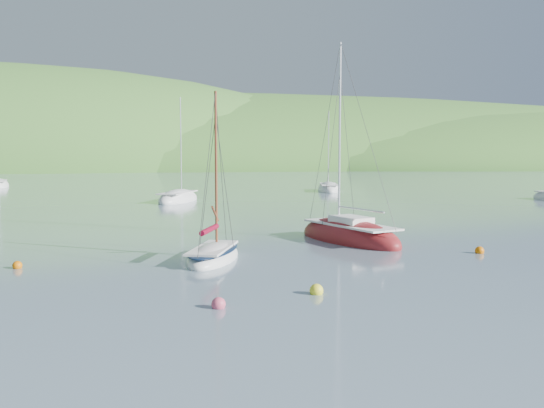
{
  "coord_description": "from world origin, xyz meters",
  "views": [
    {
      "loc": [
        -2.4,
        -18.88,
        5.02
      ],
      "look_at": [
        1.31,
        8.0,
        2.58
      ],
      "focal_mm": 40.0,
      "sensor_mm": 36.0,
      "label": 1
    }
  ],
  "objects": [
    {
      "name": "distant_sloop_a",
      "position": [
        -3.43,
        40.25,
        0.19
      ],
      "size": [
        5.17,
        8.16,
        10.99
      ],
      "rotation": [
        0.0,
        0.0,
        -0.35
      ],
      "color": "white",
      "rests_on": "ground"
    },
    {
      "name": "daysailer_white",
      "position": [
        -1.33,
        8.49,
        0.2
      ],
      "size": [
        3.43,
        5.7,
        8.25
      ],
      "rotation": [
        0.0,
        0.0,
        -0.29
      ],
      "color": "white",
      "rests_on": "ground"
    },
    {
      "name": "shoreline_hills",
      "position": [
        -9.66,
        172.42,
        0.0
      ],
      "size": [
        690.0,
        135.0,
        56.0
      ],
      "color": "#3D712B",
      "rests_on": "ground"
    },
    {
      "name": "mooring_buoys",
      "position": [
        1.13,
        3.83,
        0.12
      ],
      "size": [
        21.63,
        8.93,
        0.48
      ],
      "color": "yellow",
      "rests_on": "ground"
    },
    {
      "name": "sloop_red",
      "position": [
        6.31,
        13.21,
        0.22
      ],
      "size": [
        5.59,
        8.44,
        11.83
      ],
      "rotation": [
        0.0,
        0.0,
        0.39
      ],
      "color": "maroon",
      "rests_on": "ground"
    },
    {
      "name": "ground",
      "position": [
        0.0,
        0.0,
        0.0
      ],
      "size": [
        700.0,
        700.0,
        0.0
      ],
      "primitive_type": "plane",
      "color": "slate",
      "rests_on": "ground"
    },
    {
      "name": "distant_sloop_b",
      "position": [
        14.38,
        52.59,
        0.18
      ],
      "size": [
        3.77,
        7.72,
        10.56
      ],
      "rotation": [
        0.0,
        0.0,
        -0.16
      ],
      "color": "white",
      "rests_on": "ground"
    }
  ]
}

